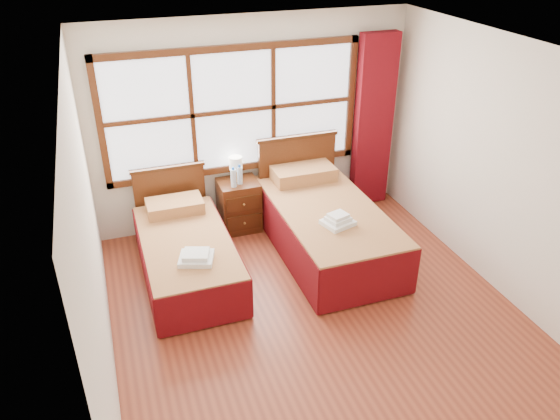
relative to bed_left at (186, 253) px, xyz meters
name	(u,v)px	position (x,y,z in m)	size (l,w,h in m)	color
floor	(320,318)	(1.11, -1.20, -0.28)	(4.50, 4.50, 0.00)	brown
ceiling	(331,58)	(1.11, -1.20, 2.32)	(4.50, 4.50, 0.00)	white
wall_back	(253,123)	(1.11, 1.05, 1.02)	(4.00, 4.00, 0.00)	silver
wall_left	(91,244)	(-0.89, -1.20, 1.02)	(4.50, 4.50, 0.00)	silver
wall_right	(509,174)	(3.11, -1.20, 1.02)	(4.50, 4.50, 0.00)	silver
window	(233,111)	(0.86, 1.01, 1.22)	(3.16, 0.06, 1.56)	white
curtain	(373,122)	(2.71, 0.91, 0.89)	(0.50, 0.16, 2.30)	maroon
bed_left	(186,253)	(0.00, 0.00, 0.00)	(0.96, 1.98, 0.93)	#3E1E0D
bed_right	(324,224)	(1.66, 0.00, 0.05)	(1.14, 2.21, 1.11)	#3E1E0D
nightstand	(239,205)	(0.83, 0.80, 0.04)	(0.49, 0.48, 0.66)	#4D2511
towels_left	(196,257)	(0.03, -0.51, 0.25)	(0.42, 0.39, 0.10)	white
towels_right	(338,220)	(1.61, -0.47, 0.36)	(0.38, 0.35, 0.13)	white
lamp	(236,164)	(0.82, 0.85, 0.59)	(0.16, 0.16, 0.31)	gold
bottle_near	(233,178)	(0.74, 0.69, 0.49)	(0.07, 0.07, 0.26)	silver
bottle_far	(240,175)	(0.84, 0.75, 0.49)	(0.07, 0.07, 0.25)	silver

